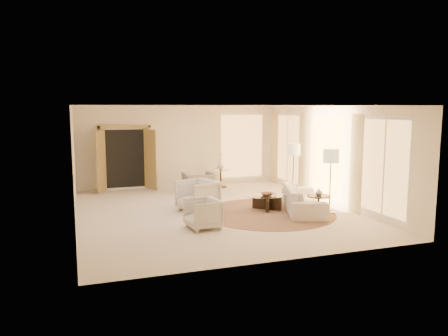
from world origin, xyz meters
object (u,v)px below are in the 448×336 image
object	(u,v)px
accent_chair	(199,179)
coffee_table	(267,201)
armchair_right	(203,212)
bowl	(267,194)
floor_lamp_near	(294,152)
sofa	(303,199)
end_vase	(319,192)
floor_lamp_far	(331,159)
side_table	(221,176)
armchair_left	(198,194)
end_table	(318,202)
side_vase	(221,166)

from	to	relation	value
accent_chair	coffee_table	distance (m)	3.19
accent_chair	armchair_right	bearing A→B (deg)	76.72
coffee_table	bowl	size ratio (longest dim) A/B	4.10
coffee_table	floor_lamp_near	distance (m)	2.17
coffee_table	floor_lamp_near	bearing A→B (deg)	40.10
accent_chair	bowl	bearing A→B (deg)	110.85
sofa	end_vase	distance (m)	0.73
floor_lamp_far	bowl	distance (m)	1.93
bowl	accent_chair	bearing A→B (deg)	109.98
coffee_table	end_vase	distance (m)	1.51
side_table	end_vase	world-z (taller)	end_vase
armchair_left	accent_chair	distance (m)	2.61
end_vase	floor_lamp_far	bearing A→B (deg)	29.16
accent_chair	side_table	bearing A→B (deg)	-146.62
accent_chair	floor_lamp_near	bearing A→B (deg)	144.71
accent_chair	floor_lamp_far	distance (m)	4.70
accent_chair	floor_lamp_far	world-z (taller)	floor_lamp_far
sofa	armchair_right	distance (m)	3.06
coffee_table	bowl	bearing A→B (deg)	0.00
side_table	floor_lamp_far	size ratio (longest dim) A/B	0.38
sofa	coffee_table	distance (m)	0.98
armchair_left	accent_chair	xyz separation A→B (m)	(0.72, 2.51, -0.04)
accent_chair	end_table	size ratio (longest dim) A/B	1.64
armchair_right	armchair_left	bearing A→B (deg)	162.64
sofa	floor_lamp_near	bearing A→B (deg)	1.35
floor_lamp_far	side_vase	xyz separation A→B (m)	(-1.53, 4.47, -0.68)
armchair_left	bowl	distance (m)	1.87
armchair_right	coffee_table	xyz separation A→B (m)	(2.14, 1.18, -0.13)
end_table	end_vase	size ratio (longest dim) A/B	3.16
accent_chair	bowl	size ratio (longest dim) A/B	3.06
end_table	side_vase	world-z (taller)	side_vase
end_table	side_table	size ratio (longest dim) A/B	0.93
sofa	side_vase	xyz separation A→B (m)	(-0.96, 4.09, 0.42)
side_table	floor_lamp_near	xyz separation A→B (m)	(1.52, -2.43, 1.03)
armchair_left	bowl	size ratio (longest dim) A/B	2.90
armchair_right	end_table	distance (m)	3.04
accent_chair	end_table	world-z (taller)	accent_chair
accent_chair	floor_lamp_near	xyz separation A→B (m)	(2.48, -1.81, 0.99)
accent_chair	side_vase	bearing A→B (deg)	-146.62
sofa	armchair_right	size ratio (longest dim) A/B	3.04
side_vase	accent_chair	bearing A→B (deg)	-147.49
coffee_table	end_vase	bearing A→B (deg)	-51.71
floor_lamp_far	end_vase	world-z (taller)	floor_lamp_far
end_table	side_vase	bearing A→B (deg)	102.21
armchair_left	end_vase	size ratio (longest dim) A/B	4.91
side_table	end_vase	size ratio (longest dim) A/B	3.41
side_vase	floor_lamp_near	bearing A→B (deg)	-57.97
armchair_left	coffee_table	size ratio (longest dim) A/B	0.71
floor_lamp_far	sofa	bearing A→B (deg)	146.33
coffee_table	side_table	world-z (taller)	side_table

